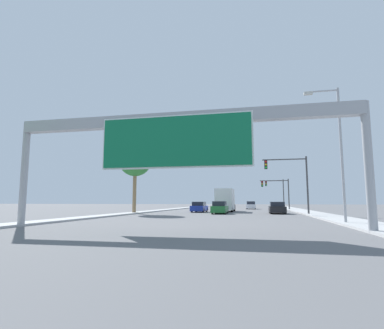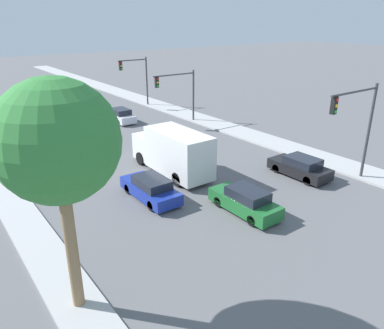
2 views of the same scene
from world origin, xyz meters
The scene contains 13 objects.
sidewalk_right centered at (11.25, 60.00, 0.07)m, with size 3.00×120.00×0.15m.
median_strip_left centered at (-10.75, 60.00, 0.07)m, with size 2.00×120.00×0.15m.
sign_gantry centered at (0.00, 17.88, 5.35)m, with size 20.33×0.73×6.63m.
car_near_left centered at (0.00, 39.27, 0.72)m, with size 1.74×4.59×1.54m.
car_far_left centered at (3.50, 62.39, 0.71)m, with size 1.79×4.45×1.51m.
car_near_center centered at (7.00, 40.84, 0.70)m, with size 1.90×4.49×1.47m.
car_mid_left centered at (-3.50, 44.13, 0.69)m, with size 1.83×4.75×1.47m.
truck_box_primary centered at (0.00, 46.77, 1.68)m, with size 2.44×7.59×3.32m.
traffic_light_near_intersection centered at (8.70, 38.00, 4.56)m, with size 5.06×0.32×6.73m.
traffic_light_mid_block centered at (8.51, 58.00, 3.83)m, with size 5.10×0.32×5.55m.
traffic_light_far_intersection centered at (9.01, 68.00, 4.13)m, with size 3.96×0.32×6.17m.
palm_tree_background centered at (-10.68, 37.59, 6.81)m, with size 4.29×4.29×9.02m.
street_lamp_right centered at (10.09, 24.06, 5.59)m, with size 2.40×0.28×9.64m.
Camera 1 is at (4.37, 1.70, 1.57)m, focal length 28.00 mm.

